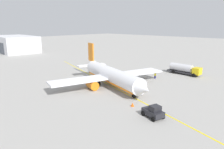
# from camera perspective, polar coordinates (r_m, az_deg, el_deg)

# --- Properties ---
(ground_plane) EXTENTS (400.00, 400.00, 0.00)m
(ground_plane) POSITION_cam_1_polar(r_m,az_deg,el_deg) (51.48, 0.00, -3.24)
(ground_plane) COLOR #9E9B96
(airplane) EXTENTS (28.99, 30.14, 9.63)m
(airplane) POSITION_cam_1_polar(r_m,az_deg,el_deg) (51.19, -0.27, -0.29)
(airplane) COLOR white
(airplane) RESTS_ON ground
(fuel_tanker) EXTENTS (10.35, 3.22, 3.15)m
(fuel_tanker) POSITION_cam_1_polar(r_m,az_deg,el_deg) (66.82, 19.19, 1.48)
(fuel_tanker) COLOR #2D2D33
(fuel_tanker) RESTS_ON ground
(pushback_tug) EXTENTS (4.01, 3.15, 2.20)m
(pushback_tug) POSITION_cam_1_polar(r_m,az_deg,el_deg) (35.31, 11.27, -9.98)
(pushback_tug) COLOR #232328
(pushback_tug) RESTS_ON ground
(refueling_worker) EXTENTS (0.47, 0.59, 1.71)m
(refueling_worker) POSITION_cam_1_polar(r_m,az_deg,el_deg) (59.76, 11.72, -0.31)
(refueling_worker) COLOR navy
(refueling_worker) RESTS_ON ground
(safety_cone_nose) EXTENTS (0.66, 0.66, 0.74)m
(safety_cone_nose) POSITION_cam_1_polar(r_m,az_deg,el_deg) (39.44, 5.64, -8.18)
(safety_cone_nose) COLOR #F2590F
(safety_cone_nose) RESTS_ON ground
(distant_hangar) EXTENTS (30.82, 18.90, 8.53)m
(distant_hangar) POSITION_cam_1_polar(r_m,az_deg,el_deg) (126.75, -25.12, 7.60)
(distant_hangar) COLOR silver
(distant_hangar) RESTS_ON ground
(taxi_line_marking) EXTENTS (77.01, 24.11, 0.01)m
(taxi_line_marking) POSITION_cam_1_polar(r_m,az_deg,el_deg) (51.48, 0.00, -3.24)
(taxi_line_marking) COLOR yellow
(taxi_line_marking) RESTS_ON ground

